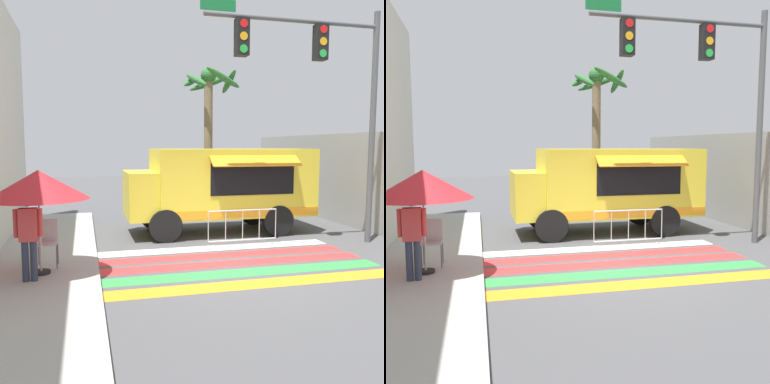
{
  "view_description": "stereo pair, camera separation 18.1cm",
  "coord_description": "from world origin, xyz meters",
  "views": [
    {
      "loc": [
        -3.28,
        -8.92,
        2.69
      ],
      "look_at": [
        -0.4,
        2.44,
        1.44
      ],
      "focal_mm": 40.0,
      "sensor_mm": 36.0,
      "label": 1
    },
    {
      "loc": [
        -3.11,
        -8.96,
        2.69
      ],
      "look_at": [
        -0.4,
        2.44,
        1.44
      ],
      "focal_mm": 40.0,
      "sensor_mm": 36.0,
      "label": 2
    }
  ],
  "objects": [
    {
      "name": "folding_chair",
      "position": [
        -4.08,
        0.59,
        0.73
      ],
      "size": [
        0.42,
        0.42,
        1.0
      ],
      "rotation": [
        0.0,
        0.0,
        -0.08
      ],
      "color": "#4C4C51",
      "rests_on": "sidewalk_left"
    },
    {
      "name": "concrete_wall_right",
      "position": [
        5.43,
        3.0,
        1.56
      ],
      "size": [
        0.2,
        16.0,
        3.13
      ],
      "color": "gray",
      "rests_on": "ground_plane"
    },
    {
      "name": "traffic_signal_pole",
      "position": [
        2.84,
        1.33,
        4.54
      ],
      "size": [
        5.0,
        0.29,
        6.27
      ],
      "color": "#515456",
      "rests_on": "ground_plane"
    },
    {
      "name": "crosswalk_painted",
      "position": [
        0.0,
        0.18,
        0.0
      ],
      "size": [
        6.4,
        3.6,
        0.01
      ],
      "color": "orange",
      "rests_on": "ground_plane"
    },
    {
      "name": "palm_tree",
      "position": [
        1.48,
        7.1,
        4.02
      ],
      "size": [
        2.25,
        2.43,
        5.68
      ],
      "color": "#7A664C",
      "rests_on": "ground_plane"
    },
    {
      "name": "ground_plane",
      "position": [
        0.0,
        0.0,
        0.0
      ],
      "size": [
        60.0,
        60.0,
        0.0
      ],
      "primitive_type": "plane",
      "color": "#4C4C4F"
    },
    {
      "name": "patio_umbrella",
      "position": [
        -4.17,
        0.01,
        1.93
      ],
      "size": [
        2.01,
        2.01,
        2.1
      ],
      "color": "black",
      "rests_on": "sidewalk_left"
    },
    {
      "name": "barricade_front",
      "position": [
        0.82,
        1.7,
        0.49
      ],
      "size": [
        1.95,
        0.44,
        1.01
      ],
      "color": "#B7BABF",
      "rests_on": "ground_plane"
    },
    {
      "name": "food_truck",
      "position": [
        0.74,
        3.7,
        1.5
      ],
      "size": [
        5.71,
        2.64,
        2.61
      ],
      "color": "yellow",
      "rests_on": "ground_plane"
    },
    {
      "name": "vendor_person",
      "position": [
        -4.33,
        -0.44,
        1.06
      ],
      "size": [
        0.53,
        0.22,
        1.66
      ],
      "rotation": [
        0.0,
        0.0,
        -0.28
      ],
      "color": "#2D3347",
      "rests_on": "sidewalk_left"
    }
  ]
}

